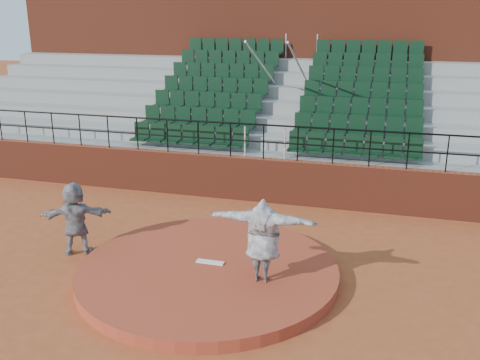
% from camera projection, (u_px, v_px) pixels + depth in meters
% --- Properties ---
extents(ground, '(90.00, 90.00, 0.00)m').
position_uv_depth(ground, '(208.00, 276.00, 11.37)').
color(ground, '#A24924').
rests_on(ground, ground).
extents(pitchers_mound, '(5.50, 5.50, 0.25)m').
position_uv_depth(pitchers_mound, '(208.00, 271.00, 11.33)').
color(pitchers_mound, '#A33C24').
rests_on(pitchers_mound, ground).
extents(pitching_rubber, '(0.60, 0.15, 0.03)m').
position_uv_depth(pitching_rubber, '(210.00, 262.00, 11.43)').
color(pitching_rubber, white).
rests_on(pitching_rubber, pitchers_mound).
extents(boundary_wall, '(24.00, 0.30, 1.30)m').
position_uv_depth(boundary_wall, '(263.00, 180.00, 15.76)').
color(boundary_wall, maroon).
rests_on(boundary_wall, ground).
extents(wall_railing, '(24.04, 0.05, 1.03)m').
position_uv_depth(wall_railing, '(264.00, 134.00, 15.35)').
color(wall_railing, black).
rests_on(wall_railing, boundary_wall).
extents(seating_deck, '(24.00, 5.97, 4.63)m').
position_uv_depth(seating_deck, '(287.00, 129.00, 18.87)').
color(seating_deck, gray).
rests_on(seating_deck, ground).
extents(press_box_facade, '(24.00, 3.00, 7.10)m').
position_uv_depth(press_box_facade, '(307.00, 59.00, 21.88)').
color(press_box_facade, maroon).
rests_on(press_box_facade, ground).
extents(pitcher, '(2.12, 0.59, 1.72)m').
position_uv_depth(pitcher, '(263.00, 240.00, 10.46)').
color(pitcher, black).
rests_on(pitcher, pitchers_mound).
extents(fielder, '(1.67, 1.11, 1.72)m').
position_uv_depth(fielder, '(75.00, 218.00, 12.25)').
color(fielder, black).
rests_on(fielder, ground).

